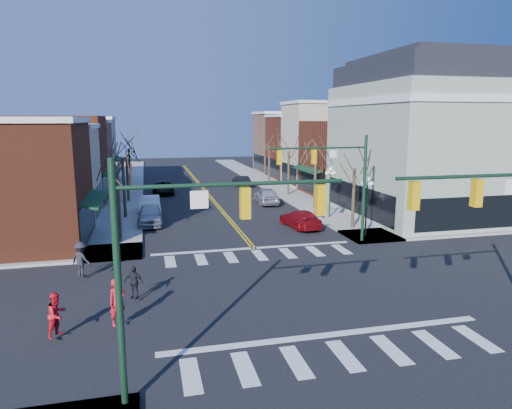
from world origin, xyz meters
TOP-DOWN VIEW (x-y plane):
  - ground at (0.00, 0.00)m, footprint 160.00×160.00m
  - sidewalk_left at (-8.75, 20.00)m, footprint 3.50×70.00m
  - sidewalk_right at (8.75, 20.00)m, footprint 3.50×70.00m
  - bldg_left_brick_a at (-15.50, 11.75)m, footprint 10.00×8.50m
  - bldg_left_stucco_a at (-15.50, 19.50)m, footprint 10.00×7.00m
  - bldg_left_brick_b at (-15.50, 27.50)m, footprint 10.00×9.00m
  - bldg_left_tan at (-15.50, 35.75)m, footprint 10.00×7.50m
  - bldg_left_stucco_b at (-15.50, 43.50)m, footprint 10.00×8.00m
  - bldg_right_brick_a at (15.50, 25.75)m, footprint 10.00×8.50m
  - bldg_right_stucco at (15.50, 33.50)m, footprint 10.00×7.00m
  - bldg_right_brick_b at (15.50, 41.00)m, footprint 10.00×8.00m
  - bldg_right_tan at (15.50, 49.00)m, footprint 10.00×8.00m
  - victorian_corner at (16.50, 14.50)m, footprint 12.25×14.25m
  - traffic_mast_near_left at (-5.55, -7.40)m, footprint 6.60×0.28m
  - traffic_mast_far_right at (5.55, 7.40)m, footprint 6.60×0.28m
  - lamppost_corner at (8.20, 8.50)m, footprint 0.36×0.36m
  - lamppost_midblock at (8.20, 15.00)m, footprint 0.36×0.36m
  - tree_left_a at (-8.40, 11.00)m, footprint 0.24×0.24m
  - tree_left_b at (-8.40, 19.00)m, footprint 0.24×0.24m
  - tree_left_c at (-8.40, 27.00)m, footprint 0.24×0.24m
  - tree_left_d at (-8.40, 35.00)m, footprint 0.24×0.24m
  - tree_right_a at (8.40, 11.00)m, footprint 0.24×0.24m
  - tree_right_b at (8.40, 19.00)m, footprint 0.24×0.24m
  - tree_right_c at (8.40, 27.00)m, footprint 0.24×0.24m
  - tree_right_d at (8.40, 35.00)m, footprint 0.24×0.24m
  - car_left_near at (-6.40, 16.20)m, footprint 2.01×4.73m
  - car_left_mid at (-6.40, 19.78)m, footprint 1.84×5.06m
  - car_left_far at (-4.80, 31.30)m, footprint 2.42×5.04m
  - car_right_near at (4.80, 12.54)m, footprint 2.43×4.85m
  - car_right_mid at (4.80, 22.79)m, footprint 2.12×4.84m
  - car_right_far at (4.80, 34.70)m, footprint 1.68×4.15m
  - pedestrian_red_a at (-7.86, -2.07)m, footprint 0.82×0.75m
  - pedestrian_red_b at (-10.00, -2.57)m, footprint 1.02×1.06m
  - pedestrian_dark_a at (-7.30, 0.59)m, footprint 0.97×0.72m
  - pedestrian_dark_b at (-10.00, 4.29)m, footprint 1.37×1.27m

SIDE VIEW (x-z plane):
  - ground at x=0.00m, z-range 0.00..0.00m
  - sidewalk_left at x=-8.75m, z-range 0.00..0.15m
  - sidewalk_right at x=8.75m, z-range 0.00..0.15m
  - car_right_far at x=4.80m, z-range 0.00..1.34m
  - car_right_near at x=4.80m, z-range 0.00..1.35m
  - car_left_far at x=-4.80m, z-range 0.00..1.39m
  - car_left_near at x=-6.40m, z-range 0.00..1.59m
  - car_right_mid at x=4.80m, z-range 0.00..1.62m
  - car_left_mid at x=-6.40m, z-range 0.00..1.66m
  - pedestrian_dark_a at x=-7.30m, z-range 0.15..1.68m
  - pedestrian_red_b at x=-10.00m, z-range 0.15..1.88m
  - pedestrian_dark_b at x=-10.00m, z-range 0.15..2.00m
  - pedestrian_red_a at x=-7.86m, z-range 0.15..2.04m
  - tree_left_c at x=-8.40m, z-range 0.00..4.55m
  - tree_right_a at x=8.40m, z-range 0.00..4.62m
  - tree_left_a at x=-8.40m, z-range 0.00..4.76m
  - tree_right_c at x=8.40m, z-range 0.00..4.83m
  - tree_left_d at x=-8.40m, z-range 0.00..4.90m
  - tree_right_d at x=8.40m, z-range 0.00..4.97m
  - tree_left_b at x=-8.40m, z-range 0.00..5.04m
  - tree_right_b at x=8.40m, z-range 0.00..5.18m
  - lamppost_corner at x=8.20m, z-range 0.80..5.13m
  - lamppost_midblock at x=8.20m, z-range 0.80..5.13m
  - bldg_left_stucco_a at x=-15.50m, z-range 0.00..7.50m
  - bldg_left_tan at x=-15.50m, z-range 0.00..7.80m
  - bldg_left_brick_a at x=-15.50m, z-range 0.00..8.00m
  - bldg_right_brick_a at x=15.50m, z-range 0.00..8.00m
  - bldg_left_stucco_b at x=-15.50m, z-range 0.00..8.20m
  - bldg_left_brick_b at x=-15.50m, z-range 0.00..8.50m
  - bldg_right_brick_b at x=15.50m, z-range 0.00..8.50m
  - bldg_right_tan at x=15.50m, z-range 0.00..9.00m
  - traffic_mast_near_left at x=-5.55m, z-range 1.11..8.31m
  - traffic_mast_far_right at x=5.55m, z-range 1.11..8.31m
  - bldg_right_stucco at x=15.50m, z-range 0.00..10.00m
  - victorian_corner at x=16.50m, z-range 0.01..13.31m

